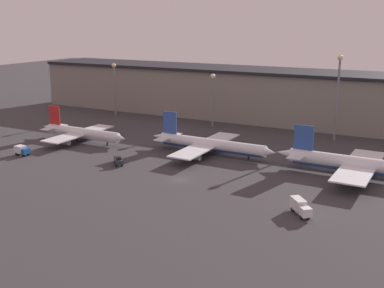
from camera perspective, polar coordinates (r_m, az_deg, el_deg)
name	(u,v)px	position (r m, az deg, el deg)	size (l,w,h in m)	color
ground	(180,180)	(123.10, -1.41, -4.27)	(600.00, 600.00, 0.00)	#383538
terminal_building	(281,96)	(194.23, 10.49, 5.60)	(220.13, 25.95, 20.56)	gray
airplane_0	(82,133)	(164.89, -12.95, 1.28)	(35.65, 28.54, 11.09)	silver
airplane_1	(210,145)	(145.55, 2.10, -0.06)	(41.52, 34.06, 11.88)	white
airplane_2	(366,166)	(130.91, 19.91, -2.45)	(48.31, 32.68, 12.26)	white
service_vehicle_0	(22,150)	(153.40, -19.52, -0.68)	(4.77, 2.82, 2.87)	#195199
service_vehicle_1	(118,161)	(136.85, -8.73, -1.96)	(5.05, 5.17, 2.59)	#282D38
service_vehicle_2	(300,206)	(103.89, 12.70, -7.23)	(5.99, 6.53, 3.15)	white
lamp_post_0	(114,82)	(204.58, -9.18, 7.24)	(1.80, 1.80, 22.21)	slate
lamp_post_1	(213,92)	(181.29, 2.47, 6.13)	(1.80, 1.80, 20.16)	slate
lamp_post_2	(338,88)	(166.44, 16.92, 6.39)	(1.80, 1.80, 28.63)	slate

